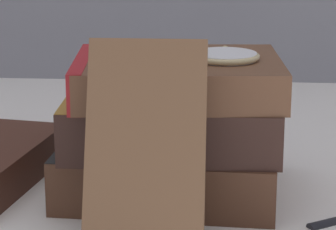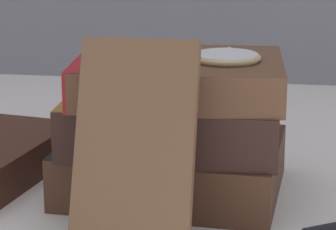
{
  "view_description": "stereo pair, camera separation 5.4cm",
  "coord_description": "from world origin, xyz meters",
  "px_view_note": "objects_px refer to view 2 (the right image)",
  "views": [
    {
      "loc": [
        0.03,
        -0.61,
        0.25
      ],
      "look_at": [
        -0.01,
        0.02,
        0.08
      ],
      "focal_mm": 85.0,
      "sensor_mm": 36.0,
      "label": 1
    },
    {
      "loc": [
        0.09,
        -0.61,
        0.25
      ],
      "look_at": [
        -0.01,
        0.02,
        0.08
      ],
      "focal_mm": 85.0,
      "sensor_mm": 36.0,
      "label": 2
    }
  ],
  "objects_px": {
    "pocket_watch": "(226,57)",
    "reading_glasses": "(156,133)",
    "book_flat_middle": "(168,120)",
    "book_leaning_front": "(135,157)",
    "book_flat_top": "(171,78)",
    "book_flat_bottom": "(167,166)"
  },
  "relations": [
    {
      "from": "book_leaning_front",
      "to": "reading_glasses",
      "type": "relative_size",
      "value": 1.57
    },
    {
      "from": "book_flat_top",
      "to": "pocket_watch",
      "type": "bearing_deg",
      "value": -5.08
    },
    {
      "from": "pocket_watch",
      "to": "book_flat_bottom",
      "type": "bearing_deg",
      "value": 165.76
    },
    {
      "from": "book_flat_bottom",
      "to": "pocket_watch",
      "type": "height_order",
      "value": "pocket_watch"
    },
    {
      "from": "book_flat_bottom",
      "to": "book_leaning_front",
      "type": "bearing_deg",
      "value": -88.62
    },
    {
      "from": "book_flat_middle",
      "to": "book_leaning_front",
      "type": "relative_size",
      "value": 1.17
    },
    {
      "from": "book_flat_top",
      "to": "pocket_watch",
      "type": "relative_size",
      "value": 2.91
    },
    {
      "from": "book_leaning_front",
      "to": "book_flat_top",
      "type": "bearing_deg",
      "value": 84.74
    },
    {
      "from": "pocket_watch",
      "to": "reading_glasses",
      "type": "height_order",
      "value": "pocket_watch"
    },
    {
      "from": "book_flat_bottom",
      "to": "book_flat_middle",
      "type": "relative_size",
      "value": 1.08
    },
    {
      "from": "book_flat_bottom",
      "to": "reading_glasses",
      "type": "height_order",
      "value": "book_flat_bottom"
    },
    {
      "from": "book_flat_middle",
      "to": "book_flat_bottom",
      "type": "bearing_deg",
      "value": 105.39
    },
    {
      "from": "book_flat_top",
      "to": "book_flat_bottom",
      "type": "bearing_deg",
      "value": 109.82
    },
    {
      "from": "book_flat_bottom",
      "to": "pocket_watch",
      "type": "distance_m",
      "value": 0.11
    },
    {
      "from": "book_flat_middle",
      "to": "book_leaning_front",
      "type": "height_order",
      "value": "book_leaning_front"
    },
    {
      "from": "book_flat_bottom",
      "to": "book_leaning_front",
      "type": "xyz_separation_m",
      "value": [
        -0.0,
        -0.12,
        0.05
      ]
    },
    {
      "from": "book_leaning_front",
      "to": "pocket_watch",
      "type": "relative_size",
      "value": 2.53
    },
    {
      "from": "reading_glasses",
      "to": "book_leaning_front",
      "type": "bearing_deg",
      "value": -69.65
    },
    {
      "from": "book_flat_top",
      "to": "pocket_watch",
      "type": "height_order",
      "value": "pocket_watch"
    },
    {
      "from": "book_flat_top",
      "to": "reading_glasses",
      "type": "xyz_separation_m",
      "value": [
        -0.04,
        0.18,
        -0.1
      ]
    },
    {
      "from": "book_flat_middle",
      "to": "book_leaning_front",
      "type": "distance_m",
      "value": 0.12
    },
    {
      "from": "pocket_watch",
      "to": "reading_glasses",
      "type": "distance_m",
      "value": 0.23
    }
  ]
}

